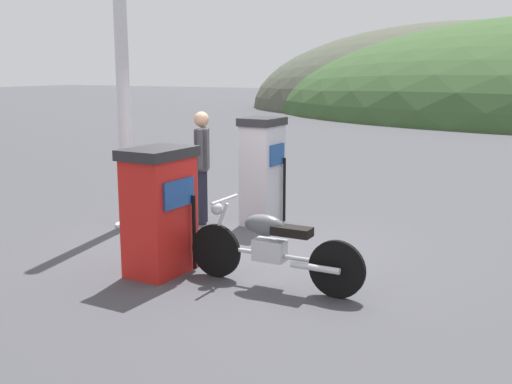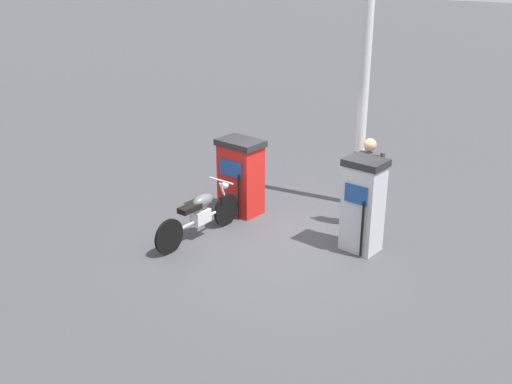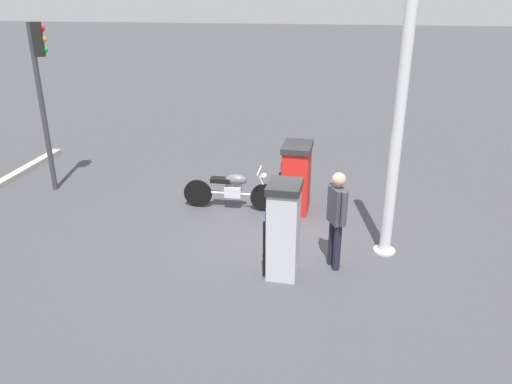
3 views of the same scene
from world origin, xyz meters
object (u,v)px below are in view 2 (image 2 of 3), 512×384
object	(u,v)px
attendant_person	(368,177)
canopy_support_pole	(363,102)
fuel_pump_near	(241,176)
fuel_pump_far	(363,205)
motorcycle_near_pump	(200,214)

from	to	relation	value
attendant_person	canopy_support_pole	xyz separation A→B (m)	(-0.93, -0.69, 1.13)
fuel_pump_near	fuel_pump_far	size ratio (longest dim) A/B	0.90
motorcycle_near_pump	canopy_support_pole	distance (m)	3.86
motorcycle_near_pump	attendant_person	world-z (taller)	attendant_person
fuel_pump_near	canopy_support_pole	bearing A→B (deg)	137.66
fuel_pump_near	motorcycle_near_pump	size ratio (longest dim) A/B	0.71
fuel_pump_far	canopy_support_pole	distance (m)	2.45
fuel_pump_near	motorcycle_near_pump	xyz separation A→B (m)	(1.37, 0.16, -0.29)
fuel_pump_far	fuel_pump_near	bearing A→B (deg)	-90.00
attendant_person	canopy_support_pole	world-z (taller)	canopy_support_pole
fuel_pump_far	motorcycle_near_pump	world-z (taller)	fuel_pump_far
canopy_support_pole	attendant_person	bearing A→B (deg)	36.37
attendant_person	fuel_pump_far	bearing A→B (deg)	23.84
fuel_pump_near	motorcycle_near_pump	distance (m)	1.41
attendant_person	canopy_support_pole	bearing A→B (deg)	-143.63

